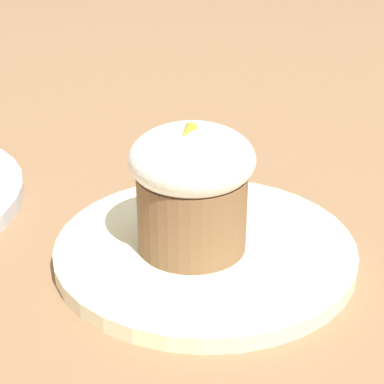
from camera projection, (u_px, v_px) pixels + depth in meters
The scene contains 4 objects.
ground_plane at pixel (205, 256), 0.47m from camera, with size 4.00×4.00×0.00m, color #846042.
dessert_plate at pixel (205, 249), 0.47m from camera, with size 0.22×0.22×0.01m.
carrot_cake at pixel (192, 185), 0.44m from camera, with size 0.09×0.09×0.09m.
spoon at pixel (204, 236), 0.47m from camera, with size 0.12×0.10×0.01m.
Camera 1 is at (0.37, 0.16, 0.25)m, focal length 60.00 mm.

